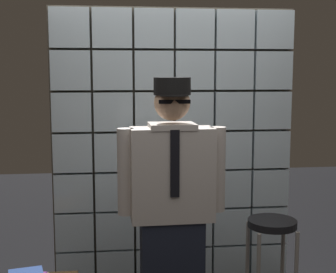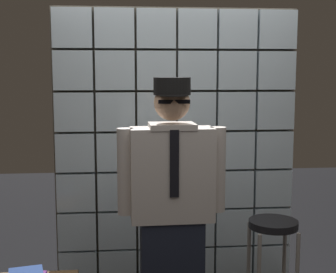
% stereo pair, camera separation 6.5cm
% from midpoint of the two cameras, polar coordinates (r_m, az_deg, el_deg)
% --- Properties ---
extents(glass_block_wall, '(1.99, 0.10, 2.32)m').
position_cam_midpoint_polar(glass_block_wall, '(3.96, 1.45, -1.70)').
color(glass_block_wall, silver).
rests_on(glass_block_wall, ground).
extents(standing_person, '(0.69, 0.29, 1.75)m').
position_cam_midpoint_polar(standing_person, '(3.11, 1.07, -8.56)').
color(standing_person, '#1E2333').
rests_on(standing_person, ground).
extents(bar_stool, '(0.34, 0.34, 0.76)m').
position_cam_midpoint_polar(bar_stool, '(3.52, 12.82, -12.70)').
color(bar_stool, black).
rests_on(bar_stool, ground).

